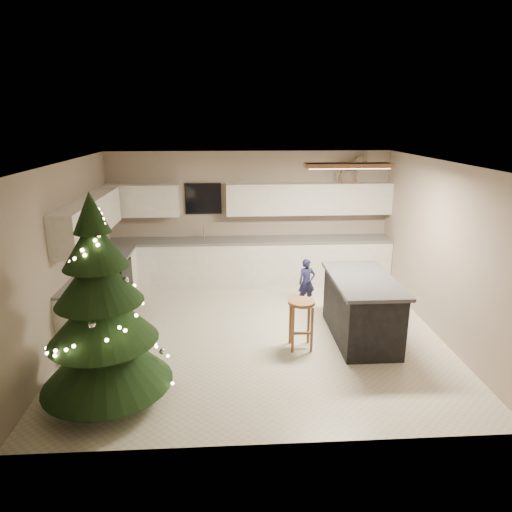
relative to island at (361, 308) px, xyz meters
name	(u,v)px	position (x,y,z in m)	size (l,w,h in m)	color
ground_plane	(257,334)	(-1.54, 0.20, -0.48)	(5.50, 5.50, 0.00)	beige
room_shell	(259,223)	(-1.52, 0.20, 1.27)	(5.52, 5.02, 2.61)	gray
cabinetry	(202,257)	(-2.45, 1.85, 0.28)	(5.50, 3.20, 2.00)	white
island	(361,308)	(0.00, 0.00, 0.00)	(0.90, 1.70, 0.95)	black
bar_stool	(301,313)	(-0.95, -0.27, 0.07)	(0.38, 0.38, 0.73)	brown
christmas_tree	(102,320)	(-3.39, -1.40, 0.53)	(1.54, 1.49, 2.46)	#3F2816
toddler	(307,282)	(-0.60, 1.31, -0.06)	(0.31, 0.20, 0.84)	black
rocking_horse	(351,168)	(0.41, 2.53, 1.80)	(0.68, 0.50, 0.54)	brown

